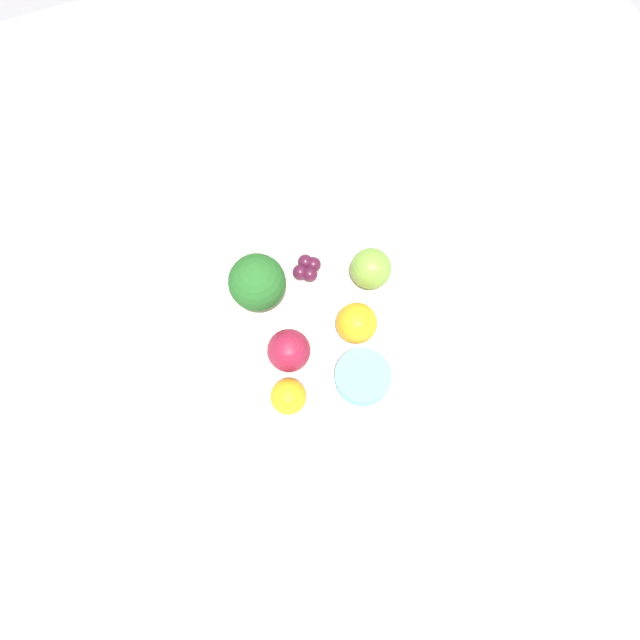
% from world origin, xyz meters
% --- Properties ---
extents(ground_plane, '(6.00, 6.00, 0.00)m').
position_xyz_m(ground_plane, '(0.00, 0.00, 0.00)').
color(ground_plane, gray).
extents(table_surface, '(1.20, 1.20, 0.02)m').
position_xyz_m(table_surface, '(0.00, 0.00, 0.01)').
color(table_surface, silver).
rests_on(table_surface, ground_plane).
extents(bowl, '(0.27, 0.27, 0.03)m').
position_xyz_m(bowl, '(0.00, 0.00, 0.03)').
color(bowl, silver).
rests_on(bowl, table_surface).
extents(broccoli, '(0.06, 0.06, 0.08)m').
position_xyz_m(broccoli, '(-0.05, 0.05, 0.09)').
color(broccoli, '#99C17A').
rests_on(broccoli, bowl).
extents(apple_red, '(0.05, 0.05, 0.05)m').
position_xyz_m(apple_red, '(-0.04, -0.02, 0.07)').
color(apple_red, maroon).
rests_on(apple_red, bowl).
extents(apple_green, '(0.05, 0.05, 0.05)m').
position_xyz_m(apple_green, '(0.07, 0.03, 0.07)').
color(apple_green, olive).
rests_on(apple_green, bowl).
extents(orange_front, '(0.04, 0.04, 0.04)m').
position_xyz_m(orange_front, '(0.03, -0.02, 0.07)').
color(orange_front, orange).
rests_on(orange_front, bowl).
extents(orange_back, '(0.04, 0.04, 0.04)m').
position_xyz_m(orange_back, '(-0.06, -0.07, 0.07)').
color(orange_back, orange).
rests_on(orange_back, bowl).
extents(grape_cluster, '(0.03, 0.03, 0.02)m').
position_xyz_m(grape_cluster, '(0.01, 0.06, 0.06)').
color(grape_cluster, '#47142D').
rests_on(grape_cluster, bowl).
extents(small_cup, '(0.06, 0.06, 0.02)m').
position_xyz_m(small_cup, '(0.02, -0.08, 0.06)').
color(small_cup, '#66B2DB').
rests_on(small_cup, bowl).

